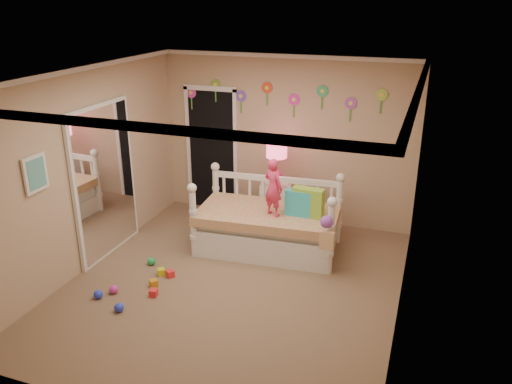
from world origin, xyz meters
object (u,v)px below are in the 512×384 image
at_px(daybed, 268,214).
at_px(child, 273,187).
at_px(nightstand, 276,205).
at_px(table_lamp, 277,153).

relative_size(daybed, child, 2.46).
distance_m(nightstand, table_lamp, 0.83).
height_order(daybed, child, child).
relative_size(daybed, table_lamp, 2.90).
bearing_deg(nightstand, table_lamp, -8.75).
height_order(daybed, nightstand, daybed).
bearing_deg(daybed, child, -52.74).
bearing_deg(daybed, table_lamp, 94.14).
relative_size(nightstand, table_lamp, 1.11).
bearing_deg(daybed, nightstand, 94.14).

